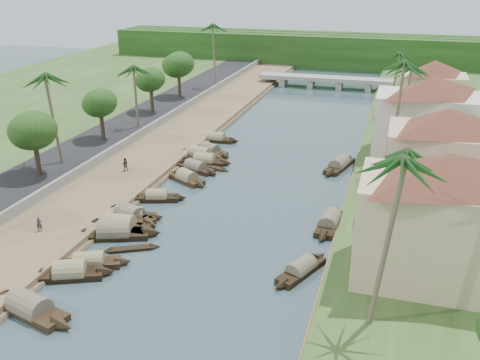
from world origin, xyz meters
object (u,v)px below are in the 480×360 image
(bridge, at_px, (325,80))
(building_near, at_px, (440,217))
(sampan_1, at_px, (70,273))
(person_near, at_px, (39,224))
(sampan_0, at_px, (30,308))

(bridge, bearing_deg, building_near, -75.61)
(sampan_1, distance_m, person_near, 8.32)
(sampan_0, bearing_deg, bridge, 98.64)
(bridge, height_order, sampan_1, bridge)
(building_near, distance_m, sampan_0, 31.20)
(person_near, bearing_deg, bridge, 39.67)
(building_near, xyz_separation_m, sampan_0, (-28.29, -11.72, -5.97))
(sampan_0, bearing_deg, person_near, 136.88)
(sampan_0, relative_size, person_near, 6.48)
(bridge, relative_size, building_near, 1.89)
(sampan_1, relative_size, person_near, 5.23)
(building_near, relative_size, person_near, 10.42)
(person_near, bearing_deg, sampan_1, -76.74)
(bridge, bearing_deg, sampan_0, -96.19)
(person_near, bearing_deg, sampan_0, -96.54)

